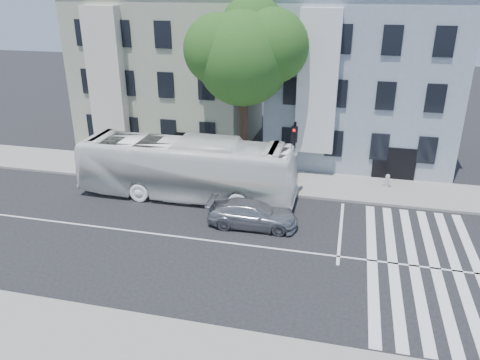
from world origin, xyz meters
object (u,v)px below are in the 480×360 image
(sedan, at_px, (253,214))
(fire_hydrant, at_px, (387,180))
(traffic_signal, at_px, (294,150))
(bus, at_px, (187,168))

(sedan, xyz_separation_m, fire_hydrant, (6.96, 6.54, -0.10))
(sedan, bearing_deg, fire_hydrant, -48.66)
(traffic_signal, relative_size, fire_hydrant, 5.55)
(sedan, height_order, fire_hydrant, sedan)
(traffic_signal, height_order, fire_hydrant, traffic_signal)
(fire_hydrant, bearing_deg, bus, -161.62)
(bus, distance_m, fire_hydrant, 12.13)
(sedan, bearing_deg, bus, 56.87)
(sedan, xyz_separation_m, traffic_signal, (1.50, 3.97, 2.26))
(bus, xyz_separation_m, fire_hydrant, (11.46, 3.81, -1.20))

